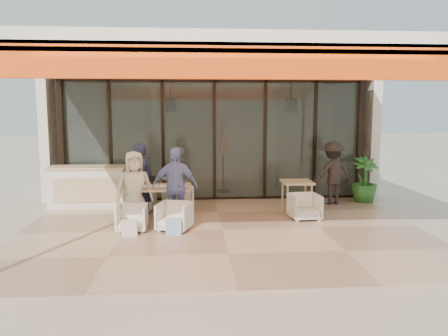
% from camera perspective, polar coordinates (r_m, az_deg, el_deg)
% --- Properties ---
extents(ground, '(70.00, 70.00, 0.00)m').
position_cam_1_polar(ground, '(8.86, -0.22, -8.18)').
color(ground, '#C6B293').
rests_on(ground, ground).
extents(terrace_floor, '(8.00, 6.00, 0.01)m').
position_cam_1_polar(terrace_floor, '(8.86, -0.22, -8.15)').
color(terrace_floor, tan).
rests_on(terrace_floor, ground).
extents(terrace_structure, '(8.00, 6.00, 3.40)m').
position_cam_1_polar(terrace_structure, '(8.30, -0.10, 13.41)').
color(terrace_structure, silver).
rests_on(terrace_structure, ground).
extents(glass_storefront, '(8.08, 0.10, 3.20)m').
position_cam_1_polar(glass_storefront, '(11.55, -1.26, 3.59)').
color(glass_storefront, '#9EADA3').
rests_on(glass_storefront, ground).
extents(interior_block, '(9.05, 3.62, 3.52)m').
position_cam_1_polar(interior_block, '(13.83, -1.74, 6.88)').
color(interior_block, silver).
rests_on(interior_block, ground).
extents(host_counter, '(1.85, 0.65, 1.04)m').
position_cam_1_polar(host_counter, '(11.26, -17.34, -2.34)').
color(host_counter, silver).
rests_on(host_counter, ground).
extents(dining_table, '(1.50, 0.90, 0.93)m').
position_cam_1_polar(dining_table, '(9.72, -8.83, -2.69)').
color(dining_table, '#E2B98A').
rests_on(dining_table, ground).
extents(chair_far_left, '(0.65, 0.62, 0.60)m').
position_cam_1_polar(chair_far_left, '(10.76, -10.59, -3.84)').
color(chair_far_left, white).
rests_on(chair_far_left, ground).
extents(chair_far_right, '(0.79, 0.76, 0.69)m').
position_cam_1_polar(chair_far_right, '(10.69, -6.11, -3.56)').
color(chair_far_right, white).
rests_on(chair_far_right, ground).
extents(chair_near_left, '(0.59, 0.56, 0.60)m').
position_cam_1_polar(chair_near_left, '(8.92, -11.94, -6.25)').
color(chair_near_left, white).
rests_on(chair_near_left, ground).
extents(chair_near_right, '(0.77, 0.74, 0.64)m').
position_cam_1_polar(chair_near_right, '(8.84, -6.51, -6.12)').
color(chair_near_right, white).
rests_on(chair_near_right, ground).
extents(diner_navy, '(0.70, 0.56, 1.67)m').
position_cam_1_polar(diner_navy, '(10.17, -10.97, -1.43)').
color(diner_navy, '#1B1E3C').
rests_on(diner_navy, ground).
extents(diner_grey, '(0.87, 0.74, 1.57)m').
position_cam_1_polar(diner_grey, '(10.12, -6.24, -1.67)').
color(diner_grey, slate).
rests_on(diner_grey, ground).
extents(diner_cream, '(0.87, 0.68, 1.57)m').
position_cam_1_polar(diner_cream, '(9.30, -11.61, -2.62)').
color(diner_cream, beige).
rests_on(diner_cream, ground).
extents(diner_periwinkle, '(0.99, 0.47, 1.64)m').
position_cam_1_polar(diner_periwinkle, '(9.22, -6.43, -2.38)').
color(diner_periwinkle, '#7A84CB').
rests_on(diner_periwinkle, ground).
extents(tote_bag_cream, '(0.30, 0.10, 0.34)m').
position_cam_1_polar(tote_bag_cream, '(8.57, -12.27, -7.74)').
color(tote_bag_cream, silver).
rests_on(tote_bag_cream, ground).
extents(tote_bag_blue, '(0.30, 0.10, 0.34)m').
position_cam_1_polar(tote_bag_blue, '(8.49, -6.60, -7.75)').
color(tote_bag_blue, '#99BFD8').
rests_on(tote_bag_blue, ground).
extents(side_table, '(0.70, 0.70, 0.74)m').
position_cam_1_polar(side_table, '(10.44, 9.50, -2.26)').
color(side_table, '#E2B98A').
rests_on(side_table, ground).
extents(side_chair, '(0.67, 0.64, 0.64)m').
position_cam_1_polar(side_chair, '(9.79, 10.50, -4.83)').
color(side_chair, white).
rests_on(side_chair, ground).
extents(standing_woman, '(1.16, 0.83, 1.62)m').
position_cam_1_polar(standing_woman, '(11.38, 14.03, -0.68)').
color(standing_woman, black).
rests_on(standing_woman, ground).
extents(potted_palm, '(0.78, 0.78, 1.20)m').
position_cam_1_polar(potted_palm, '(11.94, 17.85, -1.46)').
color(potted_palm, '#1E5919').
rests_on(potted_palm, ground).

